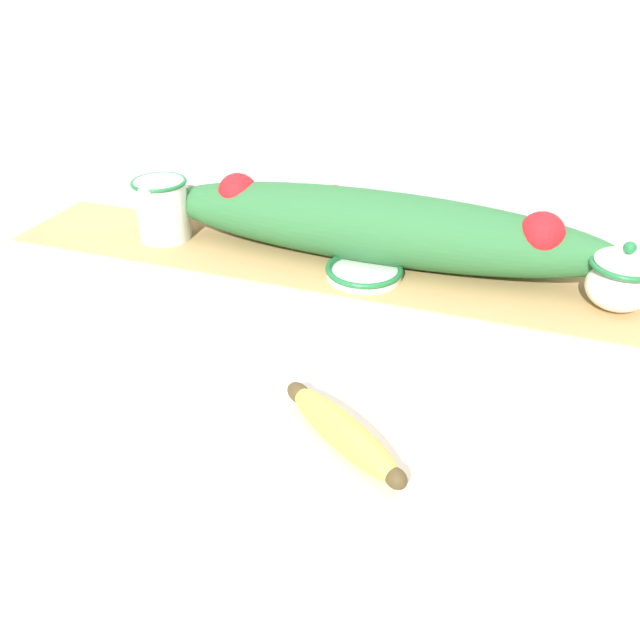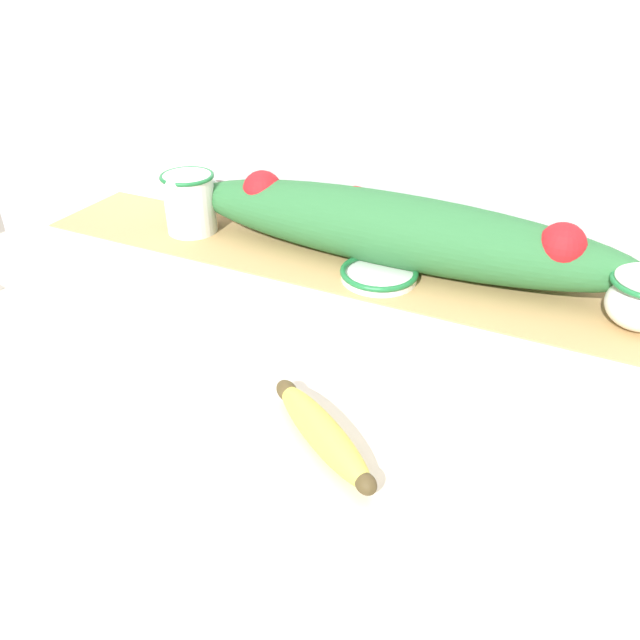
% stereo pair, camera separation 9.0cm
% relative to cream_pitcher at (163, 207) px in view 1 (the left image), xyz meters
% --- Properties ---
extents(countertop, '(1.54, 0.67, 0.93)m').
position_rel_cream_pitcher_xyz_m(countertop, '(0.42, -0.22, -0.53)').
color(countertop, beige).
rests_on(countertop, ground_plane).
extents(back_wall, '(2.34, 0.04, 2.40)m').
position_rel_cream_pitcher_xyz_m(back_wall, '(0.42, 0.14, 0.21)').
color(back_wall, silver).
rests_on(back_wall, ground_plane).
extents(table_runner, '(1.42, 0.22, 0.00)m').
position_rel_cream_pitcher_xyz_m(table_runner, '(0.42, -0.00, -0.07)').
color(table_runner, tan).
rests_on(table_runner, countertop).
extents(cream_pitcher, '(0.11, 0.13, 0.12)m').
position_rel_cream_pitcher_xyz_m(cream_pitcher, '(0.00, 0.00, 0.00)').
color(cream_pitcher, white).
rests_on(cream_pitcher, countertop).
extents(sugar_bowl, '(0.11, 0.11, 0.12)m').
position_rel_cream_pitcher_xyz_m(sugar_bowl, '(0.83, -0.00, -0.01)').
color(sugar_bowl, white).
rests_on(sugar_bowl, countertop).
extents(small_dish, '(0.14, 0.14, 0.02)m').
position_rel_cream_pitcher_xyz_m(small_dish, '(0.42, -0.03, -0.05)').
color(small_dish, white).
rests_on(small_dish, countertop).
extents(banana, '(0.19, 0.15, 0.04)m').
position_rel_cream_pitcher_xyz_m(banana, '(0.51, -0.45, -0.05)').
color(banana, '#DBCC4C').
rests_on(banana, countertop).
extents(poinsettia_garland, '(0.85, 0.14, 0.14)m').
position_rel_cream_pitcher_xyz_m(poinsettia_garland, '(0.42, 0.04, 0.00)').
color(poinsettia_garland, '#2D6B38').
rests_on(poinsettia_garland, countertop).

